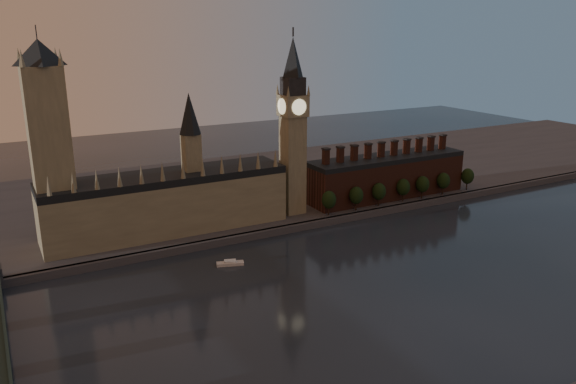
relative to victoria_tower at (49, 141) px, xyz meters
name	(u,v)px	position (x,y,z in m)	size (l,w,h in m)	color
ground	(396,295)	(120.00, -115.00, -59.09)	(900.00, 900.00, 0.00)	black
north_bank	(233,190)	(120.00, 63.04, -57.09)	(900.00, 182.00, 4.00)	#444449
palace_of_westminster	(168,199)	(55.59, -0.09, -37.46)	(130.00, 30.30, 74.00)	gray
victoria_tower	(49,141)	(0.00, 0.00, 0.00)	(24.00, 24.00, 108.00)	gray
big_ben	(293,125)	(130.00, -5.00, -2.26)	(15.00, 15.00, 107.00)	gray
chimney_block	(386,176)	(200.00, -5.00, -41.27)	(110.00, 25.00, 37.00)	#4C271D
embankment_tree_0	(329,200)	(145.87, -20.40, -45.62)	(8.60, 8.60, 14.88)	black
embankment_tree_1	(356,195)	(165.27, -20.63, -45.62)	(8.60, 8.60, 14.88)	black
embankment_tree_2	(379,191)	(182.54, -20.39, -45.62)	(8.60, 8.60, 14.88)	black
embankment_tree_3	(403,187)	(202.10, -19.94, -45.62)	(8.60, 8.60, 14.88)	black
embankment_tree_4	(423,184)	(217.48, -20.65, -45.62)	(8.60, 8.60, 14.88)	black
embankment_tree_5	(443,181)	(235.59, -20.49, -45.62)	(8.60, 8.60, 14.88)	black
embankment_tree_6	(468,176)	(258.33, -19.69, -45.62)	(8.60, 8.60, 14.88)	black
river_boat	(230,263)	(69.56, -51.29, -58.08)	(13.64, 7.68, 2.63)	silver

